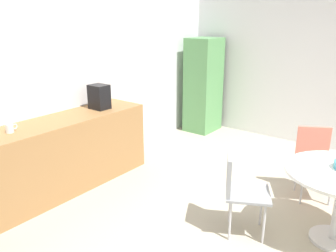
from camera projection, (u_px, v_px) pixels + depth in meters
ground_plane at (287, 249)px, 3.23m from camera, size 6.00×6.00×0.00m
wall_back at (73, 77)px, 4.58m from camera, size 6.00×0.10×2.60m
counter_block at (64, 154)px, 4.27m from camera, size 2.27×0.60×0.90m
locker_cabinet at (203, 85)px, 6.38m from camera, size 0.60×0.50×1.70m
chair_gray at (238, 184)px, 3.35m from camera, size 0.57×0.57×0.83m
chair_coral at (314, 154)px, 4.08m from camera, size 0.57×0.57×0.83m
mug_white at (10, 128)px, 3.65m from camera, size 0.13×0.08×0.09m
coffee_maker at (99, 97)px, 4.55m from camera, size 0.20×0.24×0.32m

